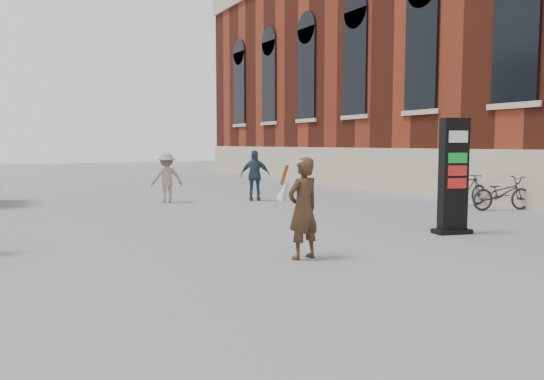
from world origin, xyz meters
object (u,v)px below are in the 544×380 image
info_pylon (453,176)px  bike_7 (467,190)px  pedestrian_c (255,175)px  pedestrian_b (167,178)px  woman (303,207)px  bike_6 (502,193)px

info_pylon → bike_7: info_pylon is taller
info_pylon → pedestrian_c: bearing=108.8°
pedestrian_c → pedestrian_b: bearing=9.9°
info_pylon → pedestrian_c: info_pylon is taller
woman → bike_6: 9.21m
pedestrian_b → pedestrian_c: pedestrian_c is taller
pedestrian_b → info_pylon: bearing=118.8°
info_pylon → pedestrian_b: size_ratio=1.52×
pedestrian_b → woman: bearing=93.4°
woman → info_pylon: bearing=177.7°
woman → bike_6: woman is taller
bike_7 → bike_6: bearing=-179.5°
bike_6 → pedestrian_b: bearing=66.0°
woman → pedestrian_b: 9.70m
pedestrian_b → bike_6: size_ratio=0.86×
pedestrian_c → bike_7: bearing=166.9°
info_pylon → woman: bearing=-158.4°
bike_6 → woman: bearing=124.1°
bike_7 → pedestrian_c: bearing=49.7°
bike_6 → bike_7: bike_7 is taller
woman → pedestrian_c: size_ratio=1.00×
woman → bike_7: (8.74, 4.18, -0.38)m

